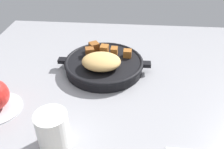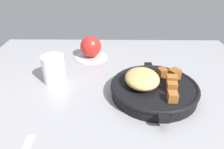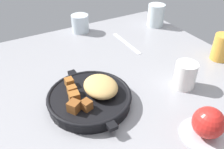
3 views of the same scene
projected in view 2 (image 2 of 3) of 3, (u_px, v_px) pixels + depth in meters
The scene contains 5 objects.
ground_plane at pixel (113, 108), 60.03cm from camera, with size 99.40×97.54×2.40cm, color gray.
cast_iron_skillet at pixel (153, 87), 62.12cm from camera, with size 29.06×24.72×7.33cm.
saucer_plate at pixel (91, 57), 85.57cm from camera, with size 12.62×12.62×0.60cm, color #B7BABF.
red_apple at pixel (91, 46), 83.47cm from camera, with size 7.99×7.99×7.99cm, color red.
white_creamer_pitcher at pixel (54, 69), 67.94cm from camera, with size 6.87×6.87×8.69cm, color white.
Camera 2 is at (-47.91, -0.52, 36.10)cm, focal length 35.36 mm.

